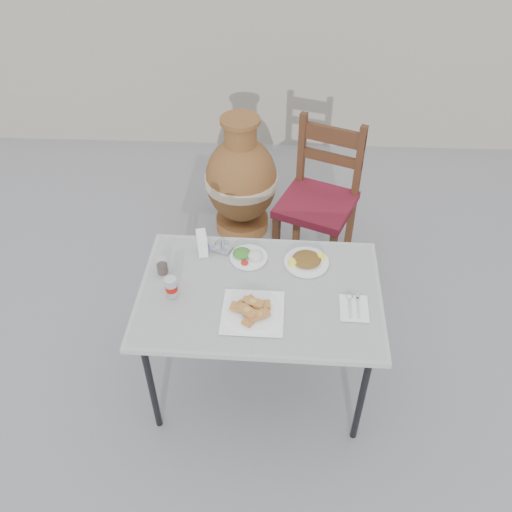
{
  "coord_description": "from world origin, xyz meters",
  "views": [
    {
      "loc": [
        0.11,
        -1.77,
        2.4
      ],
      "look_at": [
        0.03,
        -0.01,
        0.83
      ],
      "focal_mm": 38.0,
      "sensor_mm": 36.0,
      "label": 1
    }
  ],
  "objects_px": {
    "cafe_table": "(260,298)",
    "condiment_caddy": "(222,246)",
    "pide_plate": "(253,309)",
    "salad_rice_plate": "(248,256)",
    "salad_chopped_plate": "(307,260)",
    "chair": "(319,199)",
    "soda_can": "(171,287)",
    "cola_glass": "(162,267)",
    "terracotta_urn": "(241,181)",
    "napkin_holder": "(202,243)"
  },
  "relations": [
    {
      "from": "cafe_table",
      "to": "salad_rice_plate",
      "type": "relative_size",
      "value": 6.13
    },
    {
      "from": "salad_chopped_plate",
      "to": "cafe_table",
      "type": "bearing_deg",
      "value": -137.71
    },
    {
      "from": "napkin_holder",
      "to": "condiment_caddy",
      "type": "bearing_deg",
      "value": -1.99
    },
    {
      "from": "cafe_table",
      "to": "napkin_holder",
      "type": "relative_size",
      "value": 10.13
    },
    {
      "from": "salad_rice_plate",
      "to": "condiment_caddy",
      "type": "bearing_deg",
      "value": 156.81
    },
    {
      "from": "cafe_table",
      "to": "soda_can",
      "type": "xyz_separation_m",
      "value": [
        -0.39,
        -0.04,
        0.1
      ]
    },
    {
      "from": "cafe_table",
      "to": "condiment_caddy",
      "type": "xyz_separation_m",
      "value": [
        -0.19,
        0.27,
        0.07
      ]
    },
    {
      "from": "cafe_table",
      "to": "chair",
      "type": "relative_size",
      "value": 1.17
    },
    {
      "from": "soda_can",
      "to": "chair",
      "type": "bearing_deg",
      "value": 54.99
    },
    {
      "from": "cola_glass",
      "to": "cafe_table",
      "type": "bearing_deg",
      "value": -12.38
    },
    {
      "from": "cola_glass",
      "to": "terracotta_urn",
      "type": "bearing_deg",
      "value": 76.53
    },
    {
      "from": "salad_rice_plate",
      "to": "napkin_holder",
      "type": "height_order",
      "value": "napkin_holder"
    },
    {
      "from": "soda_can",
      "to": "condiment_caddy",
      "type": "xyz_separation_m",
      "value": [
        0.2,
        0.32,
        -0.03
      ]
    },
    {
      "from": "napkin_holder",
      "to": "terracotta_urn",
      "type": "bearing_deg",
      "value": 69.97
    },
    {
      "from": "cola_glass",
      "to": "salad_chopped_plate",
      "type": "bearing_deg",
      "value": 7.98
    },
    {
      "from": "salad_chopped_plate",
      "to": "napkin_holder",
      "type": "distance_m",
      "value": 0.51
    },
    {
      "from": "salad_rice_plate",
      "to": "cola_glass",
      "type": "distance_m",
      "value": 0.41
    },
    {
      "from": "cafe_table",
      "to": "cola_glass",
      "type": "bearing_deg",
      "value": 167.62
    },
    {
      "from": "napkin_holder",
      "to": "soda_can",
      "type": "bearing_deg",
      "value": -122.42
    },
    {
      "from": "salad_rice_plate",
      "to": "soda_can",
      "type": "relative_size",
      "value": 1.82
    },
    {
      "from": "napkin_holder",
      "to": "pide_plate",
      "type": "bearing_deg",
      "value": -69.45
    },
    {
      "from": "soda_can",
      "to": "cola_glass",
      "type": "relative_size",
      "value": 1.24
    },
    {
      "from": "salad_rice_plate",
      "to": "soda_can",
      "type": "xyz_separation_m",
      "value": [
        -0.32,
        -0.26,
        0.03
      ]
    },
    {
      "from": "soda_can",
      "to": "chair",
      "type": "distance_m",
      "value": 1.25
    },
    {
      "from": "chair",
      "to": "salad_rice_plate",
      "type": "bearing_deg",
      "value": -94.49
    },
    {
      "from": "salad_chopped_plate",
      "to": "condiment_caddy",
      "type": "height_order",
      "value": "condiment_caddy"
    },
    {
      "from": "terracotta_urn",
      "to": "pide_plate",
      "type": "bearing_deg",
      "value": -84.02
    },
    {
      "from": "soda_can",
      "to": "cola_glass",
      "type": "xyz_separation_m",
      "value": [
        -0.07,
        0.14,
        -0.01
      ]
    },
    {
      "from": "salad_rice_plate",
      "to": "terracotta_urn",
      "type": "distance_m",
      "value": 1.11
    },
    {
      "from": "pide_plate",
      "to": "salad_rice_plate",
      "type": "distance_m",
      "value": 0.35
    },
    {
      "from": "salad_chopped_plate",
      "to": "napkin_holder",
      "type": "height_order",
      "value": "napkin_holder"
    },
    {
      "from": "cafe_table",
      "to": "salad_chopped_plate",
      "type": "relative_size",
      "value": 5.2
    },
    {
      "from": "pide_plate",
      "to": "salad_chopped_plate",
      "type": "relative_size",
      "value": 1.28
    },
    {
      "from": "pide_plate",
      "to": "salad_chopped_plate",
      "type": "distance_m",
      "value": 0.41
    },
    {
      "from": "soda_can",
      "to": "cola_glass",
      "type": "height_order",
      "value": "soda_can"
    },
    {
      "from": "salad_rice_plate",
      "to": "terracotta_urn",
      "type": "height_order",
      "value": "terracotta_urn"
    },
    {
      "from": "cafe_table",
      "to": "chair",
      "type": "xyz_separation_m",
      "value": [
        0.32,
        0.96,
        -0.13
      ]
    },
    {
      "from": "pide_plate",
      "to": "soda_can",
      "type": "bearing_deg",
      "value": 166.11
    },
    {
      "from": "cola_glass",
      "to": "condiment_caddy",
      "type": "height_order",
      "value": "cola_glass"
    },
    {
      "from": "cola_glass",
      "to": "chair",
      "type": "distance_m",
      "value": 1.18
    },
    {
      "from": "soda_can",
      "to": "terracotta_urn",
      "type": "height_order",
      "value": "terracotta_urn"
    },
    {
      "from": "salad_rice_plate",
      "to": "terracotta_urn",
      "type": "bearing_deg",
      "value": 95.86
    },
    {
      "from": "terracotta_urn",
      "to": "salad_chopped_plate",
      "type": "bearing_deg",
      "value": -70.43
    },
    {
      "from": "salad_chopped_plate",
      "to": "chair",
      "type": "distance_m",
      "value": 0.8
    },
    {
      "from": "cola_glass",
      "to": "soda_can",
      "type": "bearing_deg",
      "value": -64.83
    },
    {
      "from": "chair",
      "to": "terracotta_urn",
      "type": "xyz_separation_m",
      "value": [
        -0.49,
        0.32,
        -0.1
      ]
    },
    {
      "from": "cafe_table",
      "to": "salad_rice_plate",
      "type": "height_order",
      "value": "salad_rice_plate"
    },
    {
      "from": "soda_can",
      "to": "terracotta_urn",
      "type": "bearing_deg",
      "value": 80.78
    },
    {
      "from": "pide_plate",
      "to": "soda_can",
      "type": "height_order",
      "value": "soda_can"
    },
    {
      "from": "pide_plate",
      "to": "condiment_caddy",
      "type": "bearing_deg",
      "value": 112.54
    }
  ]
}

